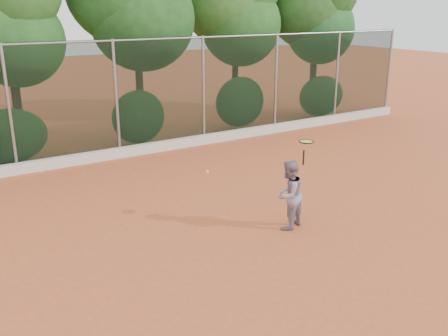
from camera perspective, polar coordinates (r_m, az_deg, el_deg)
ground at (r=9.89m, az=3.13°, el=-8.43°), size 80.00×80.00×0.00m
concrete_curb at (r=15.52m, az=-11.57°, el=1.77°), size 24.00×0.20×0.30m
tennis_player at (r=10.28m, az=7.38°, el=-3.06°), size 0.85×0.76×1.46m
chainlink_fence at (r=15.31m, az=-12.22°, el=8.08°), size 24.09×0.09×3.50m
foliage_backdrop at (r=16.81m, az=-17.13°, el=17.30°), size 23.70×3.63×7.55m
tennis_racket at (r=10.15m, az=9.36°, el=2.78°), size 0.35×0.35×0.52m
tennis_ball_in_flight at (r=9.30m, az=-1.93°, el=-0.42°), size 0.06×0.06×0.06m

